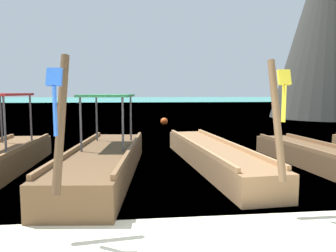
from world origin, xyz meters
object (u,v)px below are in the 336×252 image
(longtail_boat_yellow_ribbon, at_px, (212,156))
(mooring_buoy_near, at_px, (164,121))
(karst_rock, at_px, (331,23))
(longtail_boat_pink_ribbon, at_px, (328,160))
(longtail_boat_blue_ribbon, at_px, (104,161))

(longtail_boat_yellow_ribbon, relative_size, mooring_buoy_near, 15.58)
(karst_rock, bearing_deg, longtail_boat_yellow_ribbon, -130.14)
(longtail_boat_yellow_ribbon, height_order, mooring_buoy_near, longtail_boat_yellow_ribbon)
(karst_rock, xyz_separation_m, mooring_buoy_near, (-13.20, -4.32, -6.97))
(longtail_boat_pink_ribbon, height_order, karst_rock, karst_rock)
(longtail_boat_blue_ribbon, bearing_deg, karst_rock, 45.45)
(longtail_boat_pink_ribbon, bearing_deg, longtail_boat_yellow_ribbon, 164.43)
(longtail_boat_pink_ribbon, height_order, mooring_buoy_near, longtail_boat_pink_ribbon)
(longtail_boat_blue_ribbon, relative_size, longtail_boat_yellow_ribbon, 0.93)
(karst_rock, bearing_deg, longtail_boat_blue_ribbon, -134.55)
(karst_rock, relative_size, mooring_buoy_near, 34.87)
(longtail_boat_blue_ribbon, distance_m, longtail_boat_yellow_ribbon, 2.88)
(karst_rock, bearing_deg, longtail_boat_pink_ribbon, -122.25)
(longtail_boat_blue_ribbon, bearing_deg, longtail_boat_pink_ribbon, -1.40)
(longtail_boat_yellow_ribbon, bearing_deg, karst_rock, 49.86)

